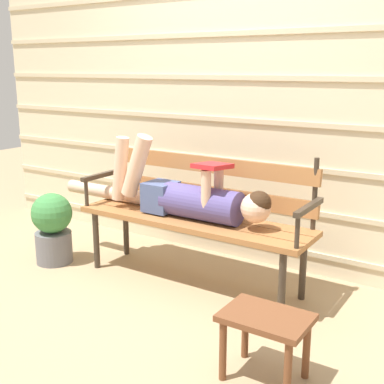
{
  "coord_description": "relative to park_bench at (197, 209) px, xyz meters",
  "views": [
    {
      "loc": [
        1.77,
        -2.66,
        1.46
      ],
      "look_at": [
        0.0,
        0.05,
        0.65
      ],
      "focal_mm": 46.8,
      "sensor_mm": 36.0,
      "label": 1
    }
  ],
  "objects": [
    {
      "name": "ground_plane",
      "position": [
        -0.0,
        -0.12,
        -0.52
      ],
      "size": [
        12.0,
        12.0,
        0.0
      ],
      "primitive_type": "plane",
      "color": "tan"
    },
    {
      "name": "reclining_person",
      "position": [
        -0.08,
        -0.07,
        0.1
      ],
      "size": [
        1.77,
        0.26,
        0.55
      ],
      "color": "#514784"
    },
    {
      "name": "house_siding",
      "position": [
        -0.0,
        0.55,
        0.56
      ],
      "size": [
        4.96,
        0.08,
        2.15
      ],
      "color": "beige",
      "rests_on": "ground"
    },
    {
      "name": "park_bench",
      "position": [
        0.0,
        0.0,
        0.0
      ],
      "size": [
        1.67,
        0.45,
        0.92
      ],
      "color": "#9E6638",
      "rests_on": "ground"
    },
    {
      "name": "potted_plant",
      "position": [
        -1.09,
        -0.33,
        -0.23
      ],
      "size": [
        0.31,
        0.31,
        0.54
      ],
      "color": "slate",
      "rests_on": "ground"
    },
    {
      "name": "footstool",
      "position": [
        0.9,
        -0.81,
        -0.25
      ],
      "size": [
        0.41,
        0.29,
        0.34
      ],
      "color": "brown",
      "rests_on": "ground"
    }
  ]
}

